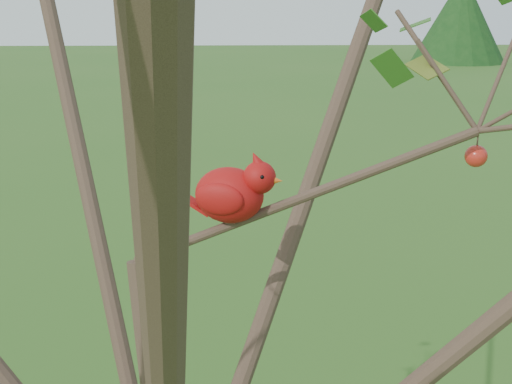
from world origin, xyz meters
TOP-DOWN VIEW (x-y plane):
  - crabapple_tree at (0.03, -0.02)m, footprint 2.35×2.05m
  - cardinal at (0.13, 0.08)m, footprint 0.21×0.13m
  - distant_trees at (-1.55, 23.10)m, footprint 40.20×12.66m

SIDE VIEW (x-z plane):
  - distant_trees at x=-1.55m, z-range -0.22..3.50m
  - cardinal at x=0.13m, z-range 2.01..2.16m
  - crabapple_tree at x=0.03m, z-range 0.65..3.60m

